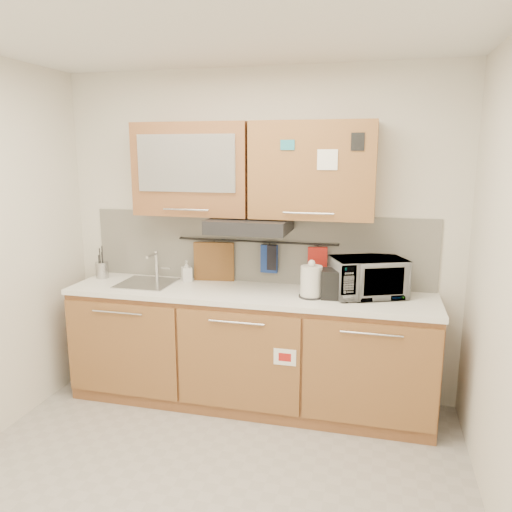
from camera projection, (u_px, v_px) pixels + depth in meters
The scene contains 19 objects.
floor at pixel (196, 500), 2.86m from camera, with size 3.20×3.20×0.00m, color #9E9993.
ceiling at pixel (182, 13), 2.33m from camera, with size 3.20×3.20×0.00m, color white.
wall_back at pixel (258, 236), 4.02m from camera, with size 3.20×3.20×0.00m, color silver.
base_cabinet at pixel (248, 354), 3.91m from camera, with size 2.80×0.64×0.88m.
countertop at pixel (248, 294), 3.81m from camera, with size 2.82×0.62×0.04m, color white.
backsplash at pixel (257, 248), 4.03m from camera, with size 2.80×0.02×0.56m, color silver.
upper_cabinets at pixel (252, 170), 3.75m from camera, with size 1.82×0.37×0.70m.
range_hood at pixel (250, 225), 3.76m from camera, with size 0.60×0.46×0.10m, color black.
sink at pixel (147, 283), 4.02m from camera, with size 0.42×0.40×0.26m.
utensil_rail at pixel (256, 242), 3.98m from camera, with size 0.02×0.02×1.30m, color black.
utensil_crock at pixel (102, 270), 4.20m from camera, with size 0.11×0.11×0.27m.
kettle at pixel (311, 282), 3.63m from camera, with size 0.21×0.21×0.28m.
toaster at pixel (341, 284), 3.60m from camera, with size 0.29×0.18×0.21m.
microwave at pixel (368, 277), 3.65m from camera, with size 0.51×0.35×0.28m, color #999999.
soap_bottle at pixel (187, 271), 4.08m from camera, with size 0.08×0.08×0.17m, color #999999.
cutting_board at pixel (214, 267), 4.10m from camera, with size 0.33×0.02×0.41m, color brown.
oven_mitt at pixel (269, 259), 3.97m from camera, with size 0.13×0.03×0.22m, color navy.
dark_pouch at pixel (269, 257), 3.97m from camera, with size 0.13×0.04×0.20m, color black.
pot_holder at pixel (317, 259), 3.87m from camera, with size 0.15×0.02×0.18m, color red.
Camera 1 is at (0.94, -2.36, 1.97)m, focal length 35.00 mm.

